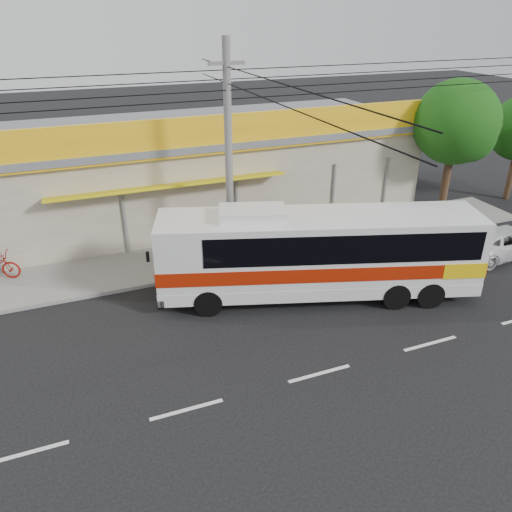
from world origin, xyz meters
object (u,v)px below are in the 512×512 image
Objects in this scene: coach_bus at (324,250)px; white_car at (500,242)px; tree_near at (459,125)px; utility_pole at (227,83)px.

coach_bus is 2.62× the size of white_car.
tree_near is at bearing 44.36° from coach_bus.
tree_near reaches higher than coach_bus.
utility_pole is (-11.17, 3.15, 6.66)m from white_car.
tree_near reaches higher than white_car.
white_car is 0.66× the size of tree_near.
white_car is 6.30m from tree_near.
utility_pole is (-2.38, 3.36, 5.39)m from coach_bus.
tree_near is (9.89, 4.99, 2.68)m from coach_bus.
white_car is at bearing 18.98° from coach_bus.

